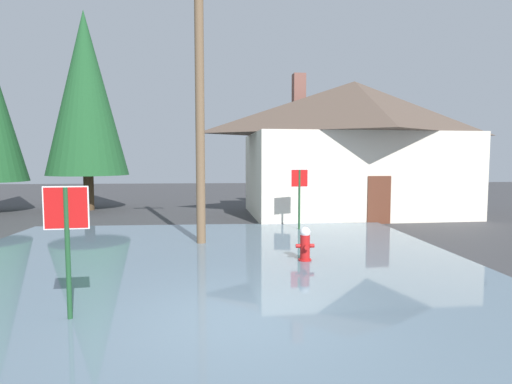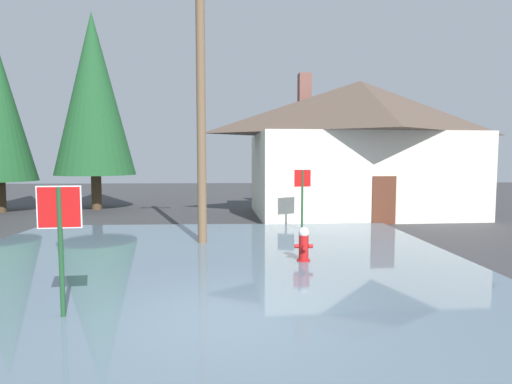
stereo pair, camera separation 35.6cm
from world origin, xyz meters
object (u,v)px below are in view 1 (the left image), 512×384
Objects in this scene: utility_pole at (200,82)px; pine_tree_short_left at (86,94)px; stop_sign_near at (67,227)px; stop_sign_far at (299,188)px; house at (353,146)px; fire_hydrant at (305,245)px.

pine_tree_short_left is at bearing 123.97° from utility_pole.
stop_sign_far is (5.32, 8.31, 0.03)m from stop_sign_near.
pine_tree_short_left reaches higher than stop_sign_near.
house is at bearing 52.86° from stop_sign_far.
pine_tree_short_left is at bearing 106.52° from stop_sign_near.
utility_pole reaches higher than house.
pine_tree_short_left reaches higher than stop_sign_far.
house reaches higher than stop_sign_far.
stop_sign_near is at bearing -122.63° from stop_sign_far.
utility_pole is (1.81, 6.05, 3.42)m from stop_sign_near.
house is (4.17, 9.31, 2.86)m from fire_hydrant.
stop_sign_far reaches higher than stop_sign_near.
fire_hydrant is 5.89m from utility_pole.
pine_tree_short_left is (-9.94, 7.28, 4.45)m from stop_sign_far.
utility_pole is at bearing 73.35° from stop_sign_near.
house is at bearing 44.43° from utility_pole.
house is at bearing 55.71° from stop_sign_near.
stop_sign_near is at bearing -142.23° from fire_hydrant.
stop_sign_near is 0.22× the size of pine_tree_short_left.
stop_sign_far is at bearing -36.22° from pine_tree_short_left.
house is (8.78, 12.88, 1.72)m from stop_sign_near.
house is 1.06× the size of pine_tree_short_left.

